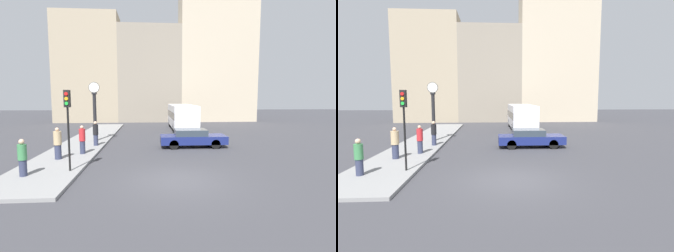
# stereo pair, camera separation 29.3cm
# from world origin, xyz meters

# --- Properties ---
(ground_plane) EXTENTS (120.00, 120.00, 0.00)m
(ground_plane) POSITION_xyz_m (0.00, 0.00, 0.00)
(ground_plane) COLOR #38383D
(sidewalk_corner) EXTENTS (3.22, 23.75, 0.14)m
(sidewalk_corner) POSITION_xyz_m (-5.92, 9.88, 0.07)
(sidewalk_corner) COLOR gray
(sidewalk_corner) RESTS_ON ground_plane
(building_row) EXTENTS (27.94, 5.00, 18.47)m
(building_row) POSITION_xyz_m (0.81, 27.54, 8.00)
(building_row) COLOR gray
(building_row) RESTS_ON ground_plane
(sedan_car) EXTENTS (4.54, 1.75, 1.25)m
(sedan_car) POSITION_xyz_m (1.83, 7.21, 0.65)
(sedan_car) COLOR navy
(sedan_car) RESTS_ON ground_plane
(bus_distant) EXTENTS (2.42, 8.26, 2.62)m
(bus_distant) POSITION_xyz_m (2.36, 17.25, 1.50)
(bus_distant) COLOR silver
(bus_distant) RESTS_ON ground_plane
(traffic_light_near) EXTENTS (0.26, 0.24, 3.64)m
(traffic_light_near) POSITION_xyz_m (-4.78, 1.27, 2.75)
(traffic_light_near) COLOR black
(traffic_light_near) RESTS_ON sidewalk_corner
(street_clock) EXTENTS (0.80, 0.32, 4.44)m
(street_clock) POSITION_xyz_m (-5.26, 9.50, 2.44)
(street_clock) COLOR black
(street_clock) RESTS_ON sidewalk_corner
(pedestrian_black_jacket) EXTENTS (0.36, 0.36, 1.68)m
(pedestrian_black_jacket) POSITION_xyz_m (-4.85, 7.53, 0.98)
(pedestrian_black_jacket) COLOR #2D334C
(pedestrian_black_jacket) RESTS_ON sidewalk_corner
(pedestrian_tan_coat) EXTENTS (0.41, 0.41, 1.72)m
(pedestrian_tan_coat) POSITION_xyz_m (-6.08, 3.62, 0.99)
(pedestrian_tan_coat) COLOR #2D334C
(pedestrian_tan_coat) RESTS_ON sidewalk_corner
(pedestrian_red_top) EXTENTS (0.36, 0.36, 1.67)m
(pedestrian_red_top) POSITION_xyz_m (-5.10, 4.92, 0.97)
(pedestrian_red_top) COLOR #2D334C
(pedestrian_red_top) RESTS_ON sidewalk_corner
(pedestrian_green_hoodie) EXTENTS (0.36, 0.36, 1.59)m
(pedestrian_green_hoodie) POSITION_xyz_m (-6.51, 0.60, 0.93)
(pedestrian_green_hoodie) COLOR #2D334C
(pedestrian_green_hoodie) RESTS_ON sidewalk_corner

